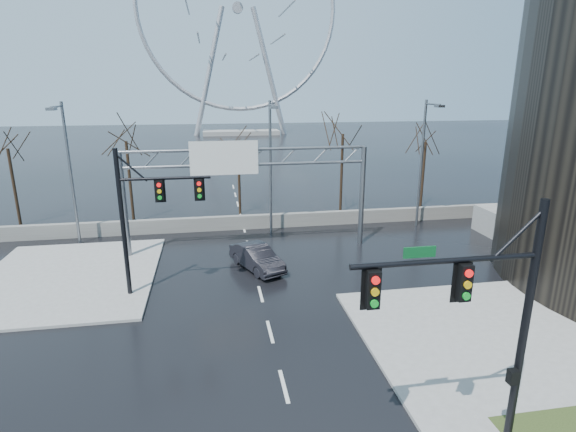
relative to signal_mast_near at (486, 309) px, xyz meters
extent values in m
plane|color=black|center=(-5.14, 4.04, -4.87)|extent=(260.00, 260.00, 0.00)
cube|color=gray|center=(4.86, 6.04, -4.80)|extent=(12.00, 10.00, 0.15)
cube|color=gray|center=(-16.14, 16.04, -4.80)|extent=(10.00, 12.00, 0.15)
cube|color=slate|center=(-5.14, 24.04, -4.32)|extent=(52.00, 0.50, 1.10)
cylinder|color=black|center=(1.36, 0.04, -0.87)|extent=(0.24, 0.24, 8.00)
cylinder|color=black|center=(-1.34, 0.04, 1.53)|extent=(5.40, 0.16, 0.16)
cube|color=black|center=(-0.84, -0.11, 0.93)|extent=(0.35, 0.28, 1.05)
cube|color=black|center=(-3.44, -0.11, 0.93)|extent=(0.35, 0.28, 1.05)
cylinder|color=black|center=(-12.14, 13.04, -0.87)|extent=(0.24, 0.24, 8.00)
cylinder|color=black|center=(-9.84, 13.04, 1.53)|extent=(4.60, 0.16, 0.16)
cube|color=black|center=(-10.14, 12.89, 0.93)|extent=(0.35, 0.28, 1.05)
cube|color=black|center=(-8.14, 12.89, 0.93)|extent=(0.35, 0.28, 1.05)
cylinder|color=slate|center=(-13.14, 19.04, -1.37)|extent=(0.36, 0.36, 7.00)
cylinder|color=slate|center=(2.86, 19.04, -1.37)|extent=(0.36, 0.36, 7.00)
cylinder|color=slate|center=(-5.14, 19.04, 2.13)|extent=(16.00, 0.20, 0.20)
cylinder|color=slate|center=(-5.14, 19.04, 1.13)|extent=(16.00, 0.20, 0.20)
cube|color=#094A1E|center=(-6.64, 18.89, 1.63)|extent=(4.20, 0.10, 2.00)
cube|color=silver|center=(-6.64, 18.83, 1.63)|extent=(4.40, 0.02, 2.20)
cylinder|color=slate|center=(-17.14, 22.54, 0.13)|extent=(0.20, 0.20, 10.00)
cylinder|color=slate|center=(-17.14, 21.44, 4.83)|extent=(0.12, 2.20, 0.12)
cube|color=slate|center=(-17.14, 20.44, 4.73)|extent=(0.50, 0.70, 0.18)
cylinder|color=slate|center=(-3.14, 22.54, 0.13)|extent=(0.20, 0.20, 10.00)
cylinder|color=slate|center=(-3.14, 21.44, 4.83)|extent=(0.12, 2.20, 0.12)
cube|color=slate|center=(-3.14, 20.44, 4.73)|extent=(0.50, 0.70, 0.18)
cylinder|color=slate|center=(8.86, 22.54, 0.13)|extent=(0.20, 0.20, 10.00)
cylinder|color=slate|center=(8.86, 21.44, 4.83)|extent=(0.12, 2.20, 0.12)
cube|color=slate|center=(8.86, 20.44, 4.73)|extent=(0.50, 0.70, 0.18)
cylinder|color=black|center=(-23.14, 28.04, -1.72)|extent=(0.24, 0.24, 6.30)
cylinder|color=black|center=(-14.14, 27.54, -1.50)|extent=(0.24, 0.24, 6.75)
cylinder|color=black|center=(-5.14, 28.54, -1.95)|extent=(0.24, 0.24, 5.85)
cylinder|color=black|center=(3.86, 27.54, -1.36)|extent=(0.24, 0.24, 7.02)
cylinder|color=black|center=(11.86, 28.04, -1.81)|extent=(0.24, 0.24, 6.12)
cube|color=gray|center=(-0.14, 99.04, -4.37)|extent=(18.00, 6.00, 1.00)
torus|color=#B2B2B7|center=(-0.14, 99.04, 23.13)|extent=(45.00, 1.00, 45.00)
cylinder|color=#B2B2B7|center=(-0.14, 99.04, 23.13)|extent=(2.40, 1.50, 2.40)
cylinder|color=#B2B2B7|center=(-7.14, 99.04, 9.13)|extent=(8.28, 1.20, 28.82)
cylinder|color=#B2B2B7|center=(6.86, 99.04, 9.13)|extent=(8.28, 1.20, 28.82)
imported|color=black|center=(-4.95, 15.63, -4.12)|extent=(3.31, 4.82, 1.50)
camera|label=1|loc=(-7.45, -10.33, 6.01)|focal=28.00mm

